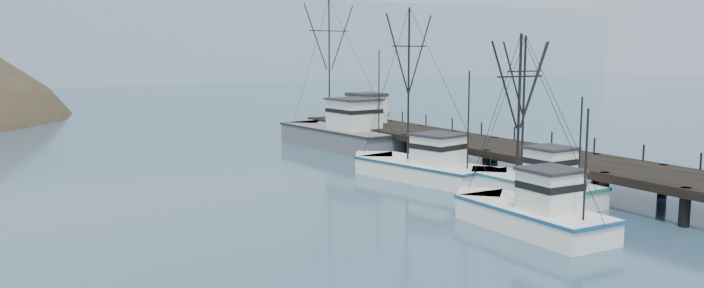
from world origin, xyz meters
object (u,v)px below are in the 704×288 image
Objects in this scene: trawler_mid at (528,213)px; work_vessel at (339,134)px; pier at (469,143)px; pickup_truck at (364,111)px; trawler_far at (419,167)px; trawler_near at (532,185)px; pier_shed at (366,107)px.

trawler_mid is 0.60× the size of work_vessel.
pier is 18.08m from pickup_truck.
trawler_mid is at bearing -103.16° from trawler_far.
trawler_near reaches higher than pier.
pier is at bearing 22.56° from trawler_far.
work_vessel is 3.04× the size of pickup_truck.
pier_shed reaches higher than pickup_truck.
pier_shed is at bearing 160.41° from pickup_truck.
trawler_mid is 36.33m from pickup_truck.
pickup_truck is at bearing 68.91° from trawler_far.
pier is 7.27m from trawler_far.
work_vessel reaches higher than trawler_far.
trawler_mid is at bearing -106.98° from pier_shed.
trawler_far is at bearing -157.44° from pier.
pier is 13.75× the size of pier_shed.
pier_shed is 0.58× the size of pickup_truck.
work_vessel is (6.04, 30.27, 0.41)m from trawler_mid.
trawler_far is at bearing -109.87° from pier_shed.
trawler_far is 22.34m from pickup_truck.
pier_shed is (6.34, 17.55, 2.60)m from trawler_far.
work_vessel is at bearing -163.92° from pier_shed.
pier_shed is (4.17, 26.08, 2.60)m from trawler_near.
trawler_mid is (-9.87, -16.50, -0.87)m from pier.
pickup_truck is at bearing 78.73° from trawler_near.
pier_shed is (3.51, 1.01, 2.19)m from work_vessel.
pier is 19.25m from trawler_mid.
trawler_far reaches higher than pier_shed.
trawler_near reaches higher than trawler_mid.
pickup_truck reaches higher than pier.
trawler_far is 2.18× the size of pickup_truck.
trawler_mid is 3.13× the size of pier_shed.
pier is 12.19m from trawler_near.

